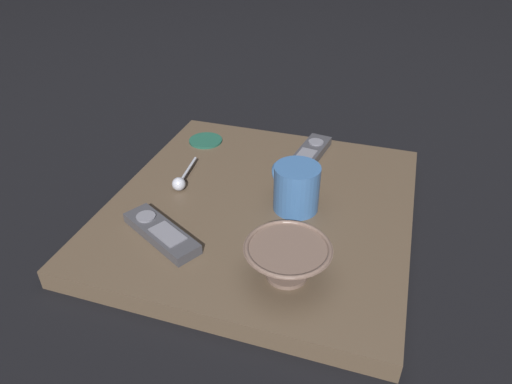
% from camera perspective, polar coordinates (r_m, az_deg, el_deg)
% --- Properties ---
extents(ground_plane, '(6.00, 6.00, 0.00)m').
position_cam_1_polar(ground_plane, '(0.97, 0.64, -3.04)').
color(ground_plane, black).
extents(table, '(0.63, 0.60, 0.04)m').
position_cam_1_polar(table, '(0.96, 0.65, -2.11)').
color(table, '#4C3D2D').
rests_on(table, ground).
extents(cereal_bowl, '(0.15, 0.15, 0.06)m').
position_cam_1_polar(cereal_bowl, '(0.76, 3.90, -8.22)').
color(cereal_bowl, brown).
rests_on(cereal_bowl, table).
extents(coffee_mug, '(0.10, 0.11, 0.10)m').
position_cam_1_polar(coffee_mug, '(0.91, 5.00, 0.69)').
color(coffee_mug, '#33598C').
rests_on(coffee_mug, table).
extents(teaspoon, '(0.13, 0.03, 0.03)m').
position_cam_1_polar(teaspoon, '(1.00, -9.34, 1.24)').
color(teaspoon, '#A3A5B2').
rests_on(teaspoon, table).
extents(tv_remote_near, '(0.20, 0.08, 0.02)m').
position_cam_1_polar(tv_remote_near, '(1.10, 6.39, 4.46)').
color(tv_remote_near, '#38383D').
rests_on(tv_remote_near, table).
extents(tv_remote_far, '(0.13, 0.18, 0.02)m').
position_cam_1_polar(tv_remote_far, '(0.87, -11.63, -4.92)').
color(tv_remote_far, '#38383D').
rests_on(tv_remote_far, table).
extents(drink_coaster, '(0.08, 0.08, 0.01)m').
position_cam_1_polar(drink_coaster, '(1.18, -6.22, 6.33)').
color(drink_coaster, '#194738').
rests_on(drink_coaster, table).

